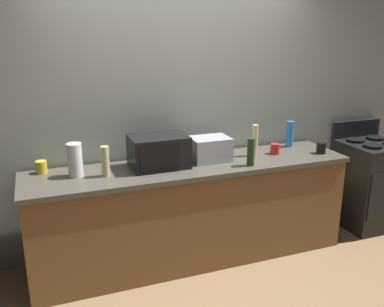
{
  "coord_description": "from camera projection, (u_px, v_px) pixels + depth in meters",
  "views": [
    {
      "loc": [
        -1.22,
        -2.83,
        2.04
      ],
      "look_at": [
        0.0,
        0.4,
        1.0
      ],
      "focal_mm": 39.35,
      "sensor_mm": 36.0,
      "label": 1
    }
  ],
  "objects": [
    {
      "name": "paper_towel_roll",
      "position": [
        75.0,
        160.0,
        3.31
      ],
      "size": [
        0.12,
        0.12,
        0.27
      ],
      "primitive_type": "cylinder",
      "color": "white",
      "rests_on": "counter_run"
    },
    {
      "name": "bottle_vinegar",
      "position": [
        105.0,
        161.0,
        3.32
      ],
      "size": [
        0.07,
        0.07,
        0.25
      ],
      "primitive_type": "cylinder",
      "color": "beige",
      "rests_on": "counter_run"
    },
    {
      "name": "mug_red",
      "position": [
        275.0,
        149.0,
        3.94
      ],
      "size": [
        0.09,
        0.09,
        0.1
      ],
      "primitive_type": "cylinder",
      "color": "red",
      "rests_on": "counter_run"
    },
    {
      "name": "microwave",
      "position": [
        159.0,
        151.0,
        3.54
      ],
      "size": [
        0.48,
        0.35,
        0.27
      ],
      "color": "black",
      "rests_on": "counter_run"
    },
    {
      "name": "counter_run",
      "position": [
        192.0,
        212.0,
        3.76
      ],
      "size": [
        2.84,
        0.64,
        0.9
      ],
      "color": "brown",
      "rests_on": "ground_plane"
    },
    {
      "name": "bottle_wine",
      "position": [
        251.0,
        152.0,
        3.58
      ],
      "size": [
        0.06,
        0.06,
        0.24
      ],
      "primitive_type": "cylinder",
      "color": "#1E3F19",
      "rests_on": "counter_run"
    },
    {
      "name": "bottle_spray_cleaner",
      "position": [
        290.0,
        134.0,
        4.15
      ],
      "size": [
        0.07,
        0.07,
        0.26
      ],
      "primitive_type": "cylinder",
      "color": "#338CE5",
      "rests_on": "counter_run"
    },
    {
      "name": "ground_plane",
      "position": [
        209.0,
        280.0,
        3.53
      ],
      "size": [
        8.0,
        8.0,
        0.0
      ],
      "primitive_type": "plane",
      "color": "#93704C"
    },
    {
      "name": "mug_yellow",
      "position": [
        41.0,
        167.0,
        3.41
      ],
      "size": [
        0.09,
        0.09,
        0.1
      ],
      "primitive_type": "cylinder",
      "color": "yellow",
      "rests_on": "counter_run"
    },
    {
      "name": "toaster_oven",
      "position": [
        210.0,
        149.0,
        3.72
      ],
      "size": [
        0.34,
        0.26,
        0.21
      ],
      "primitive_type": "cube",
      "color": "#B7BABF",
      "rests_on": "counter_run"
    },
    {
      "name": "mug_black",
      "position": [
        321.0,
        148.0,
        3.95
      ],
      "size": [
        0.09,
        0.09,
        0.1
      ],
      "primitive_type": "cylinder",
      "color": "black",
      "rests_on": "counter_run"
    },
    {
      "name": "back_wall",
      "position": [
        176.0,
        105.0,
        3.87
      ],
      "size": [
        6.4,
        0.1,
        2.7
      ],
      "primitive_type": "cube",
      "color": "#9EA399",
      "rests_on": "ground_plane"
    },
    {
      "name": "stove_range",
      "position": [
        369.0,
        183.0,
        4.44
      ],
      "size": [
        0.6,
        0.61,
        1.08
      ],
      "color": "black",
      "rests_on": "ground_plane"
    },
    {
      "name": "bottle_hand_soap",
      "position": [
        255.0,
        140.0,
        3.85
      ],
      "size": [
        0.06,
        0.06,
        0.29
      ],
      "primitive_type": "cylinder",
      "color": "beige",
      "rests_on": "counter_run"
    }
  ]
}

